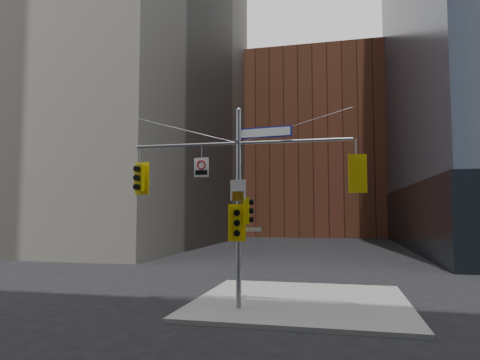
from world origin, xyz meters
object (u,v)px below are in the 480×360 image
at_px(street_sign_blade, 265,132).
at_px(signal_assembly, 239,187).
at_px(traffic_light_pole_side, 247,211).
at_px(traffic_light_west_arm, 140,178).
at_px(traffic_light_east_arm, 356,174).
at_px(regulatory_sign_arm, 201,167).
at_px(traffic_light_pole_front, 237,223).

bearing_deg(street_sign_blade, signal_assembly, -173.12).
distance_m(signal_assembly, traffic_light_pole_side, 0.92).
relative_size(traffic_light_west_arm, traffic_light_east_arm, 0.97).
bearing_deg(regulatory_sign_arm, traffic_light_pole_front, -5.61).
height_order(traffic_light_east_arm, traffic_light_pole_side, traffic_light_east_arm).
bearing_deg(regulatory_sign_arm, signal_assembly, 5.20).
relative_size(signal_assembly, traffic_light_pole_front, 6.12).
height_order(signal_assembly, traffic_light_east_arm, signal_assembly).
distance_m(street_sign_blade, regulatory_sign_arm, 2.64).
bearing_deg(traffic_light_pole_front, traffic_light_east_arm, -9.57).
height_order(traffic_light_pole_side, traffic_light_pole_front, traffic_light_pole_side).
height_order(signal_assembly, street_sign_blade, signal_assembly).
distance_m(traffic_light_east_arm, traffic_light_pole_front, 4.42).
xyz_separation_m(street_sign_blade, regulatory_sign_arm, (-2.36, -0.02, -1.18)).
bearing_deg(traffic_light_pole_side, traffic_light_east_arm, -95.99).
xyz_separation_m(traffic_light_pole_side, street_sign_blade, (0.64, -0.01, 2.80)).
relative_size(traffic_light_pole_side, street_sign_blade, 0.48).
relative_size(traffic_light_pole_front, street_sign_blade, 0.66).
height_order(signal_assembly, traffic_light_west_arm, signal_assembly).
relative_size(traffic_light_east_arm, traffic_light_pole_front, 0.99).
bearing_deg(traffic_light_west_arm, regulatory_sign_arm, 8.06).
xyz_separation_m(traffic_light_pole_side, regulatory_sign_arm, (-1.72, -0.03, 1.62)).
distance_m(traffic_light_east_arm, street_sign_blade, 3.49).
bearing_deg(signal_assembly, traffic_light_west_arm, 179.81).
distance_m(signal_assembly, traffic_light_east_arm, 4.10).
bearing_deg(signal_assembly, street_sign_blade, 0.21).
height_order(signal_assembly, traffic_light_pole_front, signal_assembly).
bearing_deg(traffic_light_west_arm, traffic_light_pole_front, 4.70).
bearing_deg(traffic_light_pole_side, signal_assembly, 86.15).
distance_m(traffic_light_west_arm, traffic_light_pole_side, 4.37).
height_order(traffic_light_west_arm, regulatory_sign_arm, regulatory_sign_arm).
xyz_separation_m(traffic_light_east_arm, street_sign_blade, (-3.12, 0.00, 1.55)).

